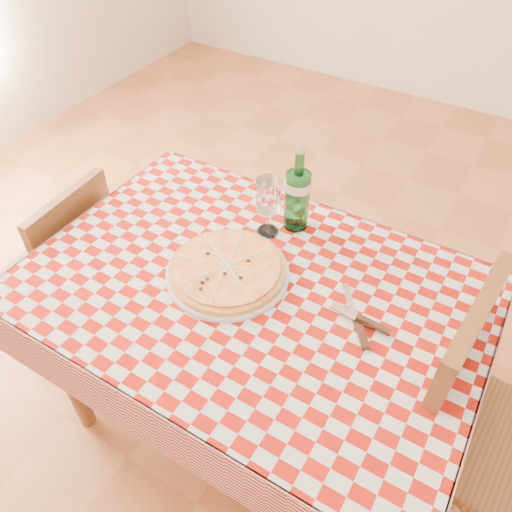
{
  "coord_description": "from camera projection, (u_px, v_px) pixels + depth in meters",
  "views": [
    {
      "loc": [
        0.51,
        -0.82,
        1.81
      ],
      "look_at": [
        -0.02,
        0.06,
        0.82
      ],
      "focal_mm": 35.0,
      "sensor_mm": 36.0,
      "label": 1
    }
  ],
  "objects": [
    {
      "name": "wine_glass",
      "position": [
        268.0,
        207.0,
        1.53
      ],
      "size": [
        0.1,
        0.1,
        0.2
      ],
      "primitive_type": null,
      "rotation": [
        0.0,
        0.0,
        -0.31
      ],
      "color": "white",
      "rests_on": "tablecloth"
    },
    {
      "name": "chair_near",
      "position": [
        475.0,
        415.0,
        1.38
      ],
      "size": [
        0.46,
        0.46,
        0.93
      ],
      "rotation": [
        0.0,
        0.0,
        -0.1
      ],
      "color": "brown",
      "rests_on": "ground"
    },
    {
      "name": "water_bottle",
      "position": [
        298.0,
        189.0,
        1.52
      ],
      "size": [
        0.09,
        0.09,
        0.29
      ],
      "primitive_type": null,
      "rotation": [
        0.0,
        0.0,
        0.14
      ],
      "color": "#196529",
      "rests_on": "tablecloth"
    },
    {
      "name": "dining_table",
      "position": [
        251.0,
        308.0,
        1.49
      ],
      "size": [
        1.2,
        0.8,
        0.75
      ],
      "color": "brown",
      "rests_on": "ground"
    },
    {
      "name": "chair_far",
      "position": [
        69.0,
        262.0,
        1.91
      ],
      "size": [
        0.39,
        0.39,
        0.81
      ],
      "rotation": [
        0.0,
        0.0,
        3.21
      ],
      "color": "brown",
      "rests_on": "ground"
    },
    {
      "name": "tablecloth",
      "position": [
        251.0,
        287.0,
        1.43
      ],
      "size": [
        1.3,
        0.9,
        0.01
      ],
      "primitive_type": "cube",
      "color": "#951109",
      "rests_on": "dining_table"
    },
    {
      "name": "cutlery",
      "position": [
        357.0,
        317.0,
        1.33
      ],
      "size": [
        0.31,
        0.29,
        0.03
      ],
      "primitive_type": null,
      "rotation": [
        0.0,
        0.0,
        -0.43
      ],
      "color": "silver",
      "rests_on": "tablecloth"
    },
    {
      "name": "pizza_plate",
      "position": [
        227.0,
        269.0,
        1.44
      ],
      "size": [
        0.45,
        0.45,
        0.05
      ],
      "primitive_type": null,
      "rotation": [
        0.0,
        0.0,
        0.27
      ],
      "color": "#C88A42",
      "rests_on": "tablecloth"
    }
  ]
}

